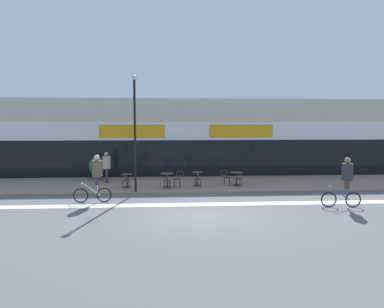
{
  "coord_description": "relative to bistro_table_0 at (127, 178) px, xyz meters",
  "views": [
    {
      "loc": [
        -1.34,
        -14.42,
        3.7
      ],
      "look_at": [
        0.05,
        6.11,
        1.94
      ],
      "focal_mm": 35.0,
      "sensor_mm": 36.0,
      "label": 1
    }
  ],
  "objects": [
    {
      "name": "ground_plane",
      "position": [
        3.53,
        -6.14,
        -0.64
      ],
      "size": [
        120.0,
        120.0,
        0.0
      ],
      "primitive_type": "plane",
      "color": "#5B5B60"
    },
    {
      "name": "sidewalk_slab",
      "position": [
        3.53,
        1.11,
        -0.58
      ],
      "size": [
        40.0,
        5.5,
        0.12
      ],
      "primitive_type": "cube",
      "color": "gray",
      "rests_on": "ground"
    },
    {
      "name": "storefront_facade",
      "position": [
        3.53,
        5.82,
        1.97
      ],
      "size": [
        40.0,
        4.06,
        5.24
      ],
      "color": "beige",
      "rests_on": "ground"
    },
    {
      "name": "bike_lane_stripe",
      "position": [
        3.53,
        -4.05,
        -0.63
      ],
      "size": [
        36.0,
        0.7,
        0.01
      ],
      "primitive_type": "cube",
      "color": "silver",
      "rests_on": "ground"
    },
    {
      "name": "bistro_table_0",
      "position": [
        0.0,
        0.0,
        0.0
      ],
      "size": [
        0.62,
        0.62,
        0.73
      ],
      "color": "black",
      "rests_on": "sidewalk_slab"
    },
    {
      "name": "bistro_table_1",
      "position": [
        2.2,
        -0.14,
        0.04
      ],
      "size": [
        0.75,
        0.75,
        0.77
      ],
      "color": "black",
      "rests_on": "sidewalk_slab"
    },
    {
      "name": "bistro_table_2",
      "position": [
        3.9,
        0.26,
        0.03
      ],
      "size": [
        0.64,
        0.64,
        0.78
      ],
      "color": "black",
      "rests_on": "sidewalk_slab"
    },
    {
      "name": "bistro_table_3",
      "position": [
        6.16,
        0.3,
        0.02
      ],
      "size": [
        0.76,
        0.76,
        0.74
      ],
      "color": "black",
      "rests_on": "sidewalk_slab"
    },
    {
      "name": "cafe_chair_0_near",
      "position": [
        -0.0,
        -0.63,
        0.0
      ],
      "size": [
        0.43,
        0.59,
        0.9
      ],
      "rotation": [
        0.0,
        0.0,
        1.51
      ],
      "color": "#4C3823",
      "rests_on": "sidewalk_slab"
    },
    {
      "name": "cafe_chair_1_near",
      "position": [
        2.21,
        -0.76,
        0.0
      ],
      "size": [
        0.43,
        0.59,
        0.9
      ],
      "rotation": [
        0.0,
        0.0,
        1.65
      ],
      "color": "#4C3823",
      "rests_on": "sidewalk_slab"
    },
    {
      "name": "cafe_chair_1_side",
      "position": [
        2.83,
        -0.13,
        0.0
      ],
      "size": [
        0.59,
        0.42,
        0.9
      ],
      "rotation": [
        0.0,
        0.0,
        3.2
      ],
      "color": "#4C3823",
      "rests_on": "sidewalk_slab"
    },
    {
      "name": "cafe_chair_2_near",
      "position": [
        3.9,
        -0.37,
        0.0
      ],
      "size": [
        0.4,
        0.58,
        0.9
      ],
      "rotation": [
        0.0,
        0.0,
        1.56
      ],
      "color": "#4C3823",
      "rests_on": "sidewalk_slab"
    },
    {
      "name": "cafe_chair_3_near",
      "position": [
        6.17,
        -0.32,
        0.0
      ],
      "size": [
        0.45,
        0.6,
        0.9
      ],
      "rotation": [
        0.0,
        0.0,
        1.71
      ],
      "color": "#4C3823",
      "rests_on": "sidewalk_slab"
    },
    {
      "name": "cafe_chair_3_side",
      "position": [
        5.53,
        0.31,
        0.0
      ],
      "size": [
        0.59,
        0.43,
        0.9
      ],
      "rotation": [
        0.0,
        0.0,
        -0.07
      ],
      "color": "#4C3823",
      "rests_on": "sidewalk_slab"
    },
    {
      "name": "planter_pot",
      "position": [
        -2.14,
        2.8,
        0.25
      ],
      "size": [
        0.97,
        0.97,
        1.42
      ],
      "color": "brown",
      "rests_on": "sidewalk_slab"
    },
    {
      "name": "lamp_post",
      "position": [
        0.58,
        -1.33,
        2.87
      ],
      "size": [
        0.26,
        0.26,
        5.95
      ],
      "color": "black",
      "rests_on": "sidewalk_slab"
    },
    {
      "name": "cyclist_0",
      "position": [
        -1.05,
        -3.31,
        0.67
      ],
      "size": [
        1.73,
        0.53,
        2.21
      ],
      "rotation": [
        0.0,
        0.0,
        3.2
      ],
      "color": "black",
      "rests_on": "ground"
    },
    {
      "name": "cyclist_1",
      "position": [
        9.91,
        -5.06,
        0.66
      ],
      "size": [
        1.73,
        0.55,
        2.19
      ],
      "rotation": [
        0.0,
        0.0,
        3.05
      ],
      "color": "black",
      "rests_on": "ground"
    },
    {
      "name": "pedestrian_near_end",
      "position": [
        -1.37,
        1.72,
        0.57
      ],
      "size": [
        0.57,
        0.57,
        1.82
      ],
      "rotation": [
        0.0,
        0.0,
        3.38
      ],
      "color": "#382D47",
      "rests_on": "sidewalk_slab"
    }
  ]
}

